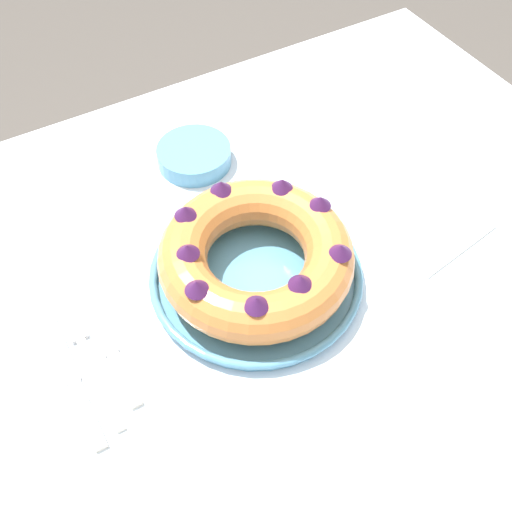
# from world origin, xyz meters

# --- Properties ---
(ground_plane) EXTENTS (8.00, 8.00, 0.00)m
(ground_plane) POSITION_xyz_m (0.00, 0.00, 0.00)
(ground_plane) COLOR #4C4742
(dining_table) EXTENTS (1.39, 1.03, 0.76)m
(dining_table) POSITION_xyz_m (0.00, 0.00, 0.67)
(dining_table) COLOR silver
(dining_table) RESTS_ON ground_plane
(serving_dish) EXTENTS (0.31, 0.31, 0.02)m
(serving_dish) POSITION_xyz_m (0.03, 0.03, 0.77)
(serving_dish) COLOR #518EB2
(serving_dish) RESTS_ON dining_table
(bundt_cake) EXTENTS (0.28, 0.28, 0.08)m
(bundt_cake) POSITION_xyz_m (0.03, 0.03, 0.82)
(bundt_cake) COLOR #C67538
(bundt_cake) RESTS_ON serving_dish
(fork) EXTENTS (0.02, 0.20, 0.01)m
(fork) POSITION_xyz_m (-0.23, 0.03, 0.77)
(fork) COLOR white
(fork) RESTS_ON dining_table
(serving_knife) EXTENTS (0.02, 0.22, 0.01)m
(serving_knife) POSITION_xyz_m (-0.26, -0.01, 0.77)
(serving_knife) COLOR white
(serving_knife) RESTS_ON dining_table
(cake_knife) EXTENTS (0.02, 0.19, 0.01)m
(cake_knife) POSITION_xyz_m (-0.20, 0.01, 0.77)
(cake_knife) COLOR white
(cake_knife) RESTS_ON dining_table
(side_bowl) EXTENTS (0.13, 0.13, 0.03)m
(side_bowl) POSITION_xyz_m (0.06, 0.30, 0.78)
(side_bowl) COLOR #518EB2
(side_bowl) RESTS_ON dining_table
(napkin) EXTENTS (0.18, 0.14, 0.00)m
(napkin) POSITION_xyz_m (0.32, -0.03, 0.77)
(napkin) COLOR white
(napkin) RESTS_ON dining_table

